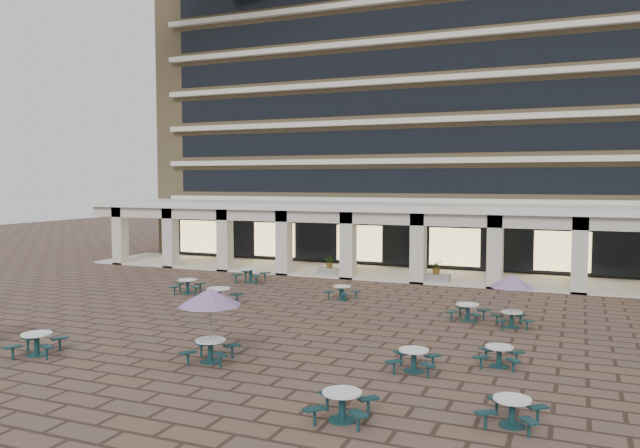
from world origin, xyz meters
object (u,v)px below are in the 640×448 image
at_px(picnic_table_1, 37,342).
at_px(planter_left, 330,268).
at_px(picnic_table_2, 342,403).
at_px(planter_right, 437,274).

xyz_separation_m(picnic_table_1, planter_left, (2.62, 19.79, 0.04)).
bearing_deg(picnic_table_2, picnic_table_1, 167.40).
relative_size(picnic_table_1, picnic_table_2, 1.17).
bearing_deg(picnic_table_1, planter_left, 58.56).
xyz_separation_m(picnic_table_1, planter_right, (9.18, 19.79, 0.09)).
bearing_deg(planter_left, planter_right, 0.00).
xyz_separation_m(picnic_table_2, planter_right, (-2.22, 21.18, 0.10)).
height_order(picnic_table_2, planter_right, planter_right).
distance_m(planter_left, planter_right, 6.55).
bearing_deg(picnic_table_1, picnic_table_2, -30.86).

